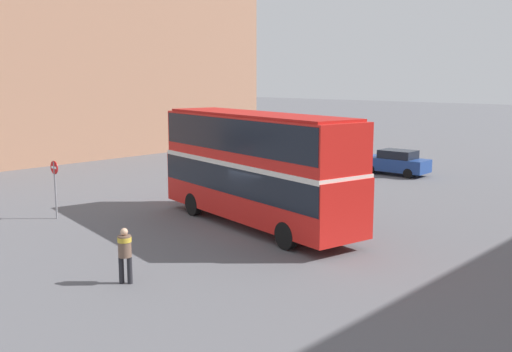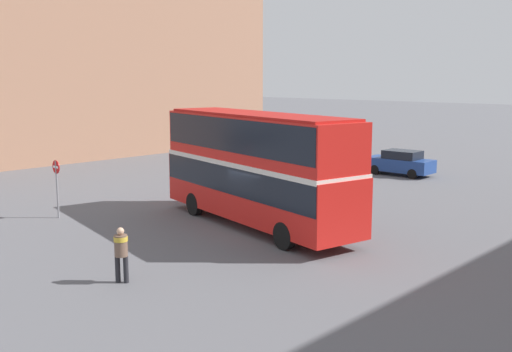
% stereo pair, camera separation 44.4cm
% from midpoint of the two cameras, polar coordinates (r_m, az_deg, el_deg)
% --- Properties ---
extents(ground_plane, '(240.00, 240.00, 0.00)m').
position_cam_midpoint_polar(ground_plane, '(24.19, 1.25, -5.32)').
color(ground_plane, '#5B5B60').
extents(building_row_left, '(8.92, 33.79, 15.63)m').
position_cam_midpoint_polar(building_row_left, '(49.89, -16.37, 10.97)').
color(building_row_left, '#9E7056').
rests_on(building_row_left, ground_plane).
extents(double_decker_bus, '(11.01, 4.64, 4.71)m').
position_cam_midpoint_polar(double_decker_bus, '(24.58, 0.52, 1.33)').
color(double_decker_bus, red).
rests_on(double_decker_bus, ground_plane).
extents(pedestrian_foreground, '(0.59, 0.59, 1.71)m').
position_cam_midpoint_polar(pedestrian_foreground, '(18.49, -12.06, -6.82)').
color(pedestrian_foreground, '#232328').
rests_on(pedestrian_foreground, ground_plane).
extents(parked_car_kerb_far, '(4.16, 1.85, 1.45)m').
position_cam_midpoint_polar(parked_car_kerb_far, '(43.28, 3.19, 2.22)').
color(parked_car_kerb_far, slate).
rests_on(parked_car_kerb_far, ground_plane).
extents(parked_car_side_street, '(4.25, 1.90, 1.58)m').
position_cam_midpoint_polar(parked_car_side_street, '(39.01, 13.89, 1.24)').
color(parked_car_side_street, navy).
rests_on(parked_car_side_street, ground_plane).
extents(no_entry_sign, '(0.59, 0.08, 2.57)m').
position_cam_midpoint_polar(no_entry_sign, '(27.53, -18.01, -0.36)').
color(no_entry_sign, gray).
rests_on(no_entry_sign, ground_plane).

